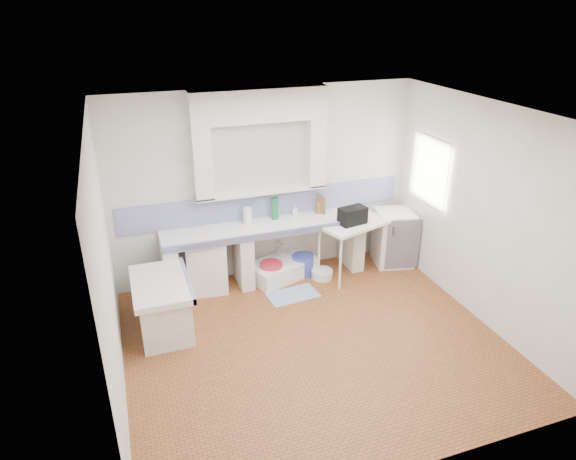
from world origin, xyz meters
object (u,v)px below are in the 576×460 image
object	(u,v)px
sink	(282,269)
fridge	(393,237)
stove	(206,264)
side_table	(353,248)

from	to	relation	value
sink	fridge	size ratio (longest dim) A/B	1.16
stove	sink	world-z (taller)	stove
side_table	fridge	world-z (taller)	fridge
sink	fridge	distance (m)	1.84
side_table	fridge	distance (m)	0.78
sink	side_table	size ratio (longest dim) A/B	0.98
stove	side_table	distance (m)	2.21
sink	side_table	distance (m)	1.11
fridge	stove	bearing A→B (deg)	-171.29
stove	sink	bearing A→B (deg)	4.55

